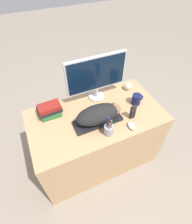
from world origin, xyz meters
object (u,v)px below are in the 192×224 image
at_px(computer_mouse, 131,126).
at_px(pen_cup, 109,130).
at_px(keyboard, 98,121).
at_px(cat, 100,114).
at_px(baseball, 128,86).
at_px(book_stack, 50,110).
at_px(monitor, 96,75).
at_px(coffee_mug, 136,99).
at_px(phone, 133,112).

relative_size(computer_mouse, pen_cup, 0.49).
xyz_separation_m(keyboard, pen_cup, (0.03, -0.15, 0.04)).
distance_m(cat, baseball, 0.53).
bearing_deg(book_stack, monitor, 4.91).
xyz_separation_m(computer_mouse, book_stack, (-0.58, 0.43, 0.04)).
bearing_deg(book_stack, coffee_mug, -14.13).
height_order(coffee_mug, phone, phone).
distance_m(cat, computer_mouse, 0.29).
bearing_deg(coffee_mug, baseball, 79.93).
height_order(monitor, computer_mouse, monitor).
relative_size(computer_mouse, baseball, 1.18).
xyz_separation_m(pen_cup, book_stack, (-0.38, 0.41, 0.01)).
height_order(monitor, coffee_mug, monitor).
bearing_deg(baseball, computer_mouse, -117.56).
relative_size(coffee_mug, phone, 0.86).
bearing_deg(computer_mouse, monitor, 103.17).
xyz_separation_m(computer_mouse, phone, (0.06, 0.09, 0.05)).
xyz_separation_m(pen_cup, phone, (0.26, 0.07, 0.02)).
distance_m(keyboard, baseball, 0.54).
xyz_separation_m(monitor, computer_mouse, (0.11, -0.47, -0.24)).
relative_size(keyboard, computer_mouse, 4.54).
relative_size(cat, monitor, 0.71).
height_order(cat, pen_cup, pen_cup).
bearing_deg(book_stack, baseball, 1.44).
distance_m(baseball, book_stack, 0.81).
bearing_deg(baseball, keyboard, -149.19).
bearing_deg(pen_cup, computer_mouse, -6.70).
distance_m(phone, book_stack, 0.72).
xyz_separation_m(keyboard, baseball, (0.47, 0.28, 0.03)).
bearing_deg(cat, keyboard, 180.00).
relative_size(keyboard, phone, 3.05).
xyz_separation_m(keyboard, cat, (0.02, 0.00, 0.08)).
xyz_separation_m(monitor, baseball, (0.34, -0.02, -0.22)).
bearing_deg(cat, baseball, 31.71).
xyz_separation_m(coffee_mug, phone, (-0.13, -0.14, 0.02)).
bearing_deg(pen_cup, keyboard, 101.08).
height_order(computer_mouse, pen_cup, pen_cup).
height_order(cat, book_stack, cat).
bearing_deg(coffee_mug, phone, -133.34).
distance_m(keyboard, coffee_mug, 0.43).
bearing_deg(book_stack, pen_cup, -47.04).
xyz_separation_m(coffee_mug, book_stack, (-0.78, 0.20, 0.00)).
bearing_deg(baseball, cat, -148.29).
height_order(cat, computer_mouse, cat).
distance_m(cat, phone, 0.29).
bearing_deg(keyboard, coffee_mug, 8.23).
distance_m(monitor, book_stack, 0.51).
relative_size(cat, coffee_mug, 3.37).
xyz_separation_m(keyboard, phone, (0.29, -0.08, 0.06)).
height_order(coffee_mug, book_stack, book_stack).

